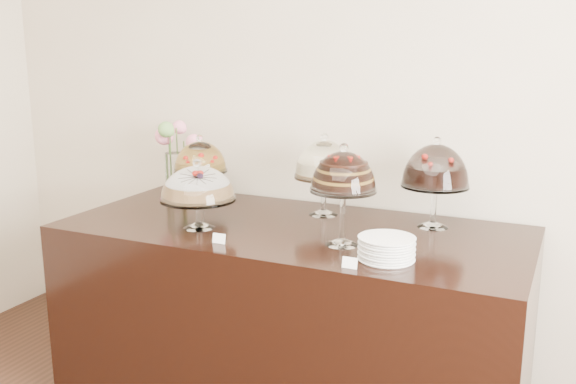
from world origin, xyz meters
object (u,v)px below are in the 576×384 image
at_px(cake_stand_cheesecake, 324,163).
at_px(plate_stack, 386,248).
at_px(cake_stand_choco_layer, 343,175).
at_px(cake_stand_fruit_tart, 200,160).
at_px(cake_stand_sugar_sponge, 198,186).
at_px(flower_vase, 174,153).
at_px(display_counter, 292,314).
at_px(cake_stand_dark_choco, 436,169).

xyz_separation_m(cake_stand_cheesecake, plate_stack, (0.49, -0.55, -0.22)).
height_order(cake_stand_choco_layer, cake_stand_cheesecake, cake_stand_choco_layer).
bearing_deg(cake_stand_cheesecake, cake_stand_fruit_tart, -178.40).
bearing_deg(cake_stand_sugar_sponge, flower_vase, 132.61).
distance_m(display_counter, cake_stand_sugar_sponge, 0.79).
bearing_deg(cake_stand_choco_layer, flower_vase, 156.97).
relative_size(cake_stand_cheesecake, flower_vase, 0.98).
bearing_deg(display_counter, cake_stand_fruit_tart, 159.52).
relative_size(cake_stand_sugar_sponge, plate_stack, 1.59).
height_order(cake_stand_sugar_sponge, plate_stack, cake_stand_sugar_sponge).
relative_size(cake_stand_choco_layer, cake_stand_fruit_tart, 1.20).
bearing_deg(plate_stack, flower_vase, 156.34).
distance_m(display_counter, flower_vase, 1.19).
bearing_deg(cake_stand_sugar_sponge, display_counter, 27.10).
xyz_separation_m(cake_stand_choco_layer, plate_stack, (0.23, -0.12, -0.26)).
distance_m(cake_stand_cheesecake, cake_stand_fruit_tart, 0.72).
xyz_separation_m(cake_stand_dark_choco, flower_vase, (-1.51, 0.08, -0.04)).
relative_size(cake_stand_cheesecake, cake_stand_dark_choco, 0.97).
relative_size(flower_vase, plate_stack, 1.91).
relative_size(display_counter, flower_vase, 5.14).
xyz_separation_m(cake_stand_cheesecake, cake_stand_fruit_tart, (-0.72, -0.02, -0.03)).
bearing_deg(cake_stand_dark_choco, cake_stand_cheesecake, -179.30).
relative_size(cake_stand_choco_layer, cake_stand_cheesecake, 1.06).
xyz_separation_m(cake_stand_sugar_sponge, cake_stand_cheesecake, (0.45, 0.47, 0.07)).
xyz_separation_m(cake_stand_fruit_tart, flower_vase, (-0.24, 0.10, 0.00)).
bearing_deg(cake_stand_choco_layer, cake_stand_fruit_tart, 157.06).
bearing_deg(plate_stack, cake_stand_dark_choco, 83.19).
bearing_deg(display_counter, plate_stack, -27.45).
distance_m(cake_stand_sugar_sponge, flower_vase, 0.75).
height_order(cake_stand_sugar_sponge, cake_stand_cheesecake, cake_stand_cheesecake).
relative_size(cake_stand_fruit_tart, plate_stack, 1.65).
distance_m(cake_stand_sugar_sponge, cake_stand_cheesecake, 0.65).
bearing_deg(cake_stand_sugar_sponge, cake_stand_dark_choco, 25.40).
height_order(cake_stand_cheesecake, cake_stand_fruit_tart, cake_stand_cheesecake).
bearing_deg(plate_stack, cake_stand_fruit_tart, 156.29).
height_order(cake_stand_dark_choco, cake_stand_fruit_tart, cake_stand_dark_choco).
distance_m(cake_stand_choco_layer, cake_stand_cheesecake, 0.51).
distance_m(cake_stand_choco_layer, cake_stand_fruit_tart, 1.06).
height_order(cake_stand_sugar_sponge, cake_stand_choco_layer, cake_stand_choco_layer).
distance_m(cake_stand_sugar_sponge, cake_stand_fruit_tart, 0.53).
distance_m(display_counter, cake_stand_fruit_tart, 0.99).
xyz_separation_m(cake_stand_cheesecake, cake_stand_dark_choco, (0.56, 0.01, 0.01)).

